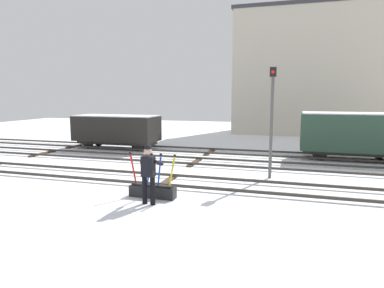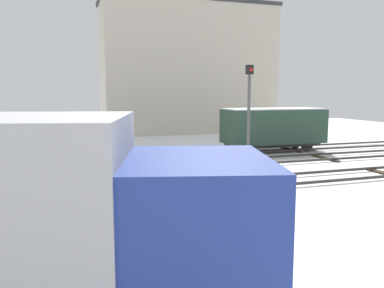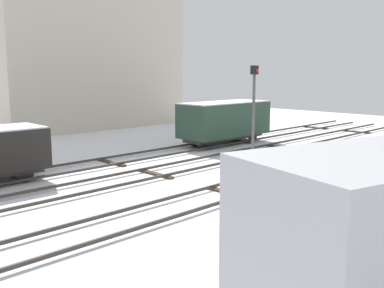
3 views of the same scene
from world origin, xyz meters
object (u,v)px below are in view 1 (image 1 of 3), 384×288
switch_lever_frame (153,190)px  freight_car_back_track (116,129)px  freight_car_near_switch (358,133)px  rail_worker (149,170)px  signal_post (272,112)px

switch_lever_frame → freight_car_back_track: (-6.10, 8.71, 0.95)m
switch_lever_frame → freight_car_near_switch: (7.39, 8.71, 1.12)m
switch_lever_frame → freight_car_back_track: 10.68m
switch_lever_frame → rail_worker: 1.02m
signal_post → freight_car_near_switch: bearing=51.8°
signal_post → freight_car_near_switch: 6.53m
freight_car_near_switch → freight_car_back_track: bearing=-179.0°
rail_worker → freight_car_back_track: bearing=125.3°
rail_worker → freight_car_back_track: size_ratio=0.35×
freight_car_back_track → rail_worker: bearing=-55.0°
freight_car_back_track → freight_car_near_switch: size_ratio=0.94×
switch_lever_frame → rail_worker: (0.16, -0.64, 0.77)m
freight_car_near_switch → switch_lever_frame: bearing=-129.4°
signal_post → freight_car_near_switch: (3.97, 5.05, -1.22)m
rail_worker → freight_car_near_switch: size_ratio=0.33×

